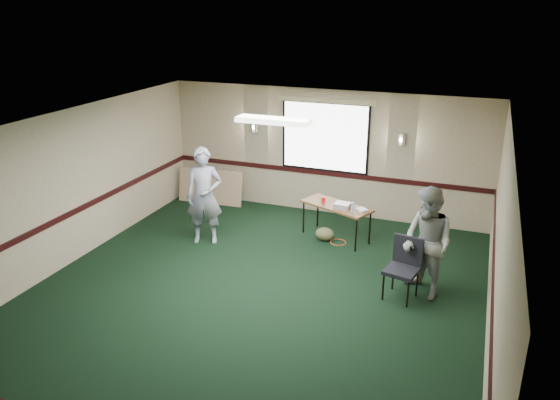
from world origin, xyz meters
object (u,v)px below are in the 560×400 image
(projector, at_px, (342,205))
(conference_chair, at_px, (404,263))
(folding_table, at_px, (336,207))
(person_left, at_px, (204,196))
(person_right, at_px, (427,243))

(projector, height_order, conference_chair, conference_chair)
(projector, bearing_deg, folding_table, 145.43)
(person_left, relative_size, person_right, 1.05)
(folding_table, distance_m, person_left, 2.55)
(projector, xyz_separation_m, conference_chair, (1.44, -1.66, -0.18))
(folding_table, bearing_deg, person_right, -18.06)
(conference_chair, distance_m, person_right, 0.47)
(person_left, bearing_deg, projector, 0.05)
(folding_table, xyz_separation_m, person_left, (-2.31, -1.04, 0.29))
(folding_table, relative_size, conference_chair, 1.54)
(person_left, height_order, person_right, person_left)
(conference_chair, height_order, person_left, person_left)
(person_left, xyz_separation_m, person_right, (4.19, -0.57, -0.05))
(projector, height_order, person_left, person_left)
(projector, height_order, person_right, person_right)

